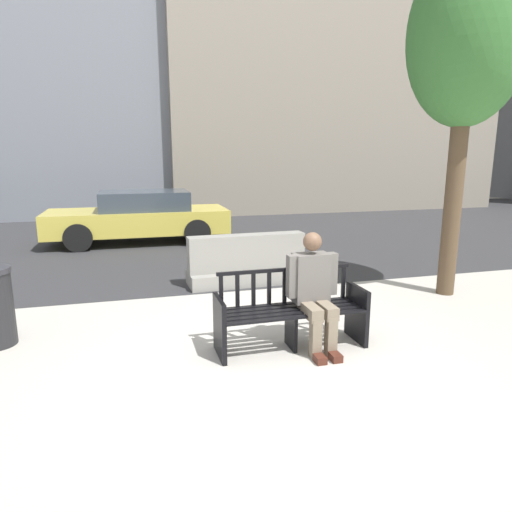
# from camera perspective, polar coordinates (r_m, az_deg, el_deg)

# --- Properties ---
(ground_plane) EXTENTS (200.00, 200.00, 0.00)m
(ground_plane) POSITION_cam_1_polar(r_m,az_deg,el_deg) (4.89, 2.30, -13.57)
(ground_plane) COLOR #B7B2A8
(street_asphalt) EXTENTS (120.00, 12.00, 0.01)m
(street_asphalt) POSITION_cam_1_polar(r_m,az_deg,el_deg) (13.13, -9.26, 2.97)
(street_asphalt) COLOR #333335
(street_asphalt) RESTS_ON ground
(street_bench) EXTENTS (1.69, 0.54, 0.88)m
(street_bench) POSITION_cam_1_polar(r_m,az_deg,el_deg) (5.20, 4.33, -7.23)
(street_bench) COLOR black
(street_bench) RESTS_ON ground
(seated_person) EXTENTS (0.58, 0.72, 1.31)m
(seated_person) POSITION_cam_1_polar(r_m,az_deg,el_deg) (5.15, 7.26, -4.06)
(seated_person) COLOR #66605B
(seated_person) RESTS_ON ground
(jersey_barrier_centre) EXTENTS (2.02, 0.76, 0.84)m
(jersey_barrier_centre) POSITION_cam_1_polar(r_m,az_deg,el_deg) (7.76, -1.14, -0.95)
(jersey_barrier_centre) COLOR gray
(jersey_barrier_centre) RESTS_ON ground
(street_tree) EXTENTS (1.70, 1.70, 5.07)m
(street_tree) POSITION_cam_1_polar(r_m,az_deg,el_deg) (7.73, 25.01, 23.30)
(street_tree) COLOR brown
(street_tree) RESTS_ON ground
(car_taxi_near) EXTENTS (4.35, 1.83, 1.27)m
(car_taxi_near) POSITION_cam_1_polar(r_m,az_deg,el_deg) (11.73, -14.31, 4.81)
(car_taxi_near) COLOR #DBC64C
(car_taxi_near) RESTS_ON ground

